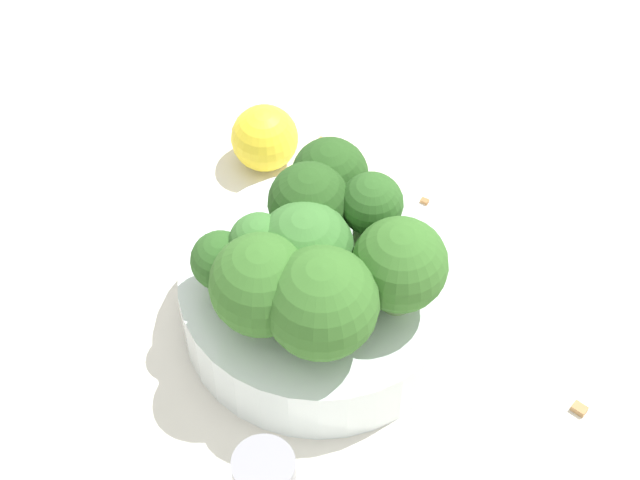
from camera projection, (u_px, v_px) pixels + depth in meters
name	position (u px, v px, depth m)	size (l,w,h in m)	color
ground_plane	(320.00, 319.00, 0.62)	(3.00, 3.00, 0.00)	silver
bowl	(320.00, 298.00, 0.61)	(0.16, 0.16, 0.04)	silver
broccoli_floret_0	(305.00, 251.00, 0.57)	(0.05, 0.05, 0.06)	#84AD66
broccoli_floret_1	(330.00, 177.00, 0.60)	(0.04, 0.04, 0.05)	#8EB770
broccoli_floret_2	(260.00, 249.00, 0.57)	(0.03, 0.03, 0.05)	#84AD66
broccoli_floret_3	(371.00, 209.00, 0.58)	(0.04, 0.04, 0.06)	#8EB770
broccoli_floret_4	(321.00, 304.00, 0.54)	(0.06, 0.06, 0.06)	#7A9E5B
broccoli_floret_5	(399.00, 267.00, 0.56)	(0.05, 0.05, 0.06)	#8EB770
broccoli_floret_6	(221.00, 262.00, 0.57)	(0.03, 0.03, 0.04)	#7A9E5B
broccoli_floret_7	(309.00, 204.00, 0.58)	(0.05, 0.05, 0.06)	#7A9E5B
broccoli_floret_8	(262.00, 285.00, 0.55)	(0.05, 0.05, 0.06)	#84AD66
lemon_wedge	(265.00, 138.00, 0.69)	(0.04, 0.04, 0.04)	yellow
almond_crumb_0	(578.00, 414.00, 0.58)	(0.01, 0.01, 0.01)	#AD7F4C
almond_crumb_1	(425.00, 200.00, 0.68)	(0.01, 0.00, 0.01)	olive
almond_crumb_2	(323.00, 140.00, 0.71)	(0.01, 0.00, 0.01)	#AD7F4C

